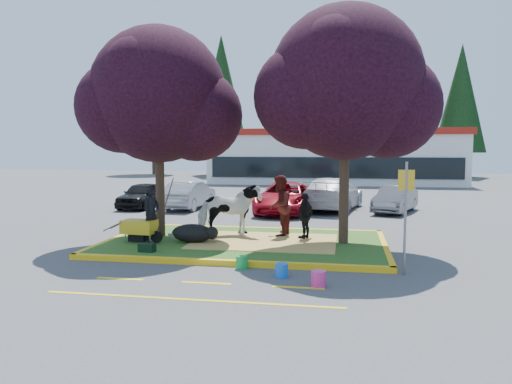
% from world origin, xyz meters
% --- Properties ---
extents(ground, '(90.00, 90.00, 0.00)m').
position_xyz_m(ground, '(0.00, 0.00, 0.00)').
color(ground, '#424244').
rests_on(ground, ground).
extents(median_island, '(8.00, 5.00, 0.15)m').
position_xyz_m(median_island, '(0.00, 0.00, 0.07)').
color(median_island, '#244F18').
rests_on(median_island, ground).
extents(curb_near, '(8.30, 0.16, 0.15)m').
position_xyz_m(curb_near, '(0.00, -2.58, 0.07)').
color(curb_near, yellow).
rests_on(curb_near, ground).
extents(curb_far, '(8.30, 0.16, 0.15)m').
position_xyz_m(curb_far, '(0.00, 2.58, 0.07)').
color(curb_far, yellow).
rests_on(curb_far, ground).
extents(curb_left, '(0.16, 5.30, 0.15)m').
position_xyz_m(curb_left, '(-4.08, 0.00, 0.07)').
color(curb_left, yellow).
rests_on(curb_left, ground).
extents(curb_right, '(0.16, 5.30, 0.15)m').
position_xyz_m(curb_right, '(4.08, 0.00, 0.07)').
color(curb_right, yellow).
rests_on(curb_right, ground).
extents(straw_bedding, '(4.20, 3.00, 0.01)m').
position_xyz_m(straw_bedding, '(0.60, 0.00, 0.15)').
color(straw_bedding, tan).
rests_on(straw_bedding, median_island).
extents(tree_purple_left, '(5.06, 4.20, 6.51)m').
position_xyz_m(tree_purple_left, '(-2.78, 0.38, 4.36)').
color(tree_purple_left, black).
rests_on(tree_purple_left, median_island).
extents(tree_purple_right, '(5.30, 4.40, 6.82)m').
position_xyz_m(tree_purple_right, '(2.92, 0.18, 4.56)').
color(tree_purple_right, black).
rests_on(tree_purple_right, median_island).
extents(fire_lane_stripe_a, '(1.10, 0.12, 0.01)m').
position_xyz_m(fire_lane_stripe_a, '(-2.00, -4.20, 0.00)').
color(fire_lane_stripe_a, yellow).
rests_on(fire_lane_stripe_a, ground).
extents(fire_lane_stripe_b, '(1.10, 0.12, 0.01)m').
position_xyz_m(fire_lane_stripe_b, '(0.00, -4.20, 0.00)').
color(fire_lane_stripe_b, yellow).
rests_on(fire_lane_stripe_b, ground).
extents(fire_lane_stripe_c, '(1.10, 0.12, 0.01)m').
position_xyz_m(fire_lane_stripe_c, '(2.00, -4.20, 0.00)').
color(fire_lane_stripe_c, yellow).
rests_on(fire_lane_stripe_c, ground).
extents(fire_lane_long, '(6.00, 0.10, 0.01)m').
position_xyz_m(fire_lane_long, '(0.00, -5.40, 0.00)').
color(fire_lane_long, yellow).
rests_on(fire_lane_long, ground).
extents(retail_building, '(20.40, 8.40, 4.40)m').
position_xyz_m(retail_building, '(2.00, 27.98, 2.25)').
color(retail_building, silver).
rests_on(retail_building, ground).
extents(treeline, '(46.58, 7.80, 14.63)m').
position_xyz_m(treeline, '(1.23, 37.61, 7.73)').
color(treeline, black).
rests_on(treeline, ground).
extents(cow, '(2.14, 1.62, 1.65)m').
position_xyz_m(cow, '(-0.65, 0.73, 0.97)').
color(cow, silver).
rests_on(cow, median_island).
extents(calf, '(1.42, 1.09, 0.54)m').
position_xyz_m(calf, '(-1.47, -0.50, 0.42)').
color(calf, black).
rests_on(calf, median_island).
extents(handler, '(0.59, 0.71, 1.67)m').
position_xyz_m(handler, '(-2.67, -0.66, 0.98)').
color(handler, black).
rests_on(handler, median_island).
extents(visitor_a, '(0.85, 1.03, 1.92)m').
position_xyz_m(visitor_a, '(0.91, 1.05, 1.11)').
color(visitor_a, '#471614').
rests_on(visitor_a, median_island).
extents(visitor_b, '(0.68, 0.90, 1.42)m').
position_xyz_m(visitor_b, '(1.74, 0.68, 0.86)').
color(visitor_b, black).
rests_on(visitor_b, median_island).
extents(wheelbarrow, '(1.76, 0.68, 0.66)m').
position_xyz_m(wheelbarrow, '(-3.00, -0.78, 0.61)').
color(wheelbarrow, black).
rests_on(wheelbarrow, median_island).
extents(gear_bag_dark, '(0.58, 0.39, 0.27)m').
position_xyz_m(gear_bag_dark, '(-3.10, -0.64, 0.29)').
color(gear_bag_dark, black).
rests_on(gear_bag_dark, median_island).
extents(gear_bag_green, '(0.44, 0.31, 0.22)m').
position_xyz_m(gear_bag_green, '(-2.27, -2.00, 0.26)').
color(gear_bag_green, black).
rests_on(gear_bag_green, median_island).
extents(sign_post, '(0.37, 0.06, 2.61)m').
position_xyz_m(sign_post, '(4.30, -2.70, 1.62)').
color(sign_post, slate).
rests_on(sign_post, ground).
extents(bucket_green, '(0.34, 0.34, 0.31)m').
position_xyz_m(bucket_green, '(0.49, -2.80, 0.16)').
color(bucket_green, green).
rests_on(bucket_green, ground).
extents(bucket_pink, '(0.37, 0.37, 0.34)m').
position_xyz_m(bucket_pink, '(2.41, -4.05, 0.17)').
color(bucket_pink, '#E33286').
rests_on(bucket_pink, ground).
extents(bucket_blue, '(0.30, 0.30, 0.32)m').
position_xyz_m(bucket_blue, '(1.55, -3.44, 0.16)').
color(bucket_blue, blue).
rests_on(bucket_blue, ground).
extents(car_black, '(1.48, 3.65, 1.24)m').
position_xyz_m(car_black, '(-6.83, 8.39, 0.62)').
color(car_black, black).
rests_on(car_black, ground).
extents(car_silver, '(1.60, 4.07, 1.32)m').
position_xyz_m(car_silver, '(-4.44, 8.50, 0.66)').
color(car_silver, gray).
rests_on(car_silver, ground).
extents(car_red, '(2.43, 5.03, 1.38)m').
position_xyz_m(car_red, '(0.28, 7.73, 0.69)').
color(car_red, '#AA0E1C').
rests_on(car_red, ground).
extents(car_white, '(3.10, 5.57, 1.53)m').
position_xyz_m(car_white, '(2.37, 9.35, 0.76)').
color(car_white, silver).
rests_on(car_white, ground).
extents(car_grey, '(2.42, 3.88, 1.21)m').
position_xyz_m(car_grey, '(5.17, 8.74, 0.60)').
color(car_grey, '#595A61').
rests_on(car_grey, ground).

